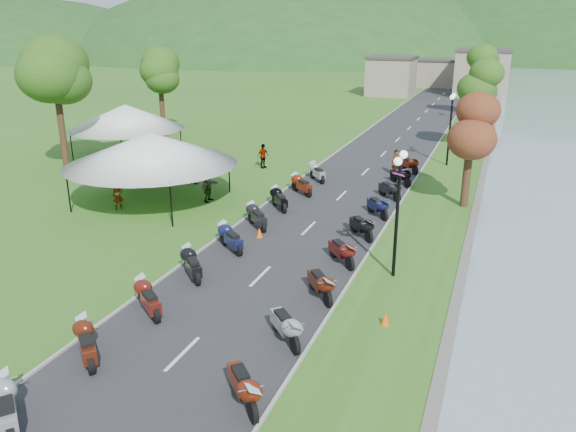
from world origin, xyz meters
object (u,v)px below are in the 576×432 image
(pedestrian_b, at_px, (194,183))
(pedestrian_c, at_px, (146,188))
(vendor_tent_main, at_px, (152,168))
(pedestrian_a, at_px, (119,209))

(pedestrian_b, xyz_separation_m, pedestrian_c, (-2.27, -1.99, 0.00))
(vendor_tent_main, xyz_separation_m, pedestrian_b, (0.12, 4.26, -2.00))
(pedestrian_a, distance_m, pedestrian_c, 4.28)
(pedestrian_b, bearing_deg, pedestrian_c, 59.70)
(pedestrian_c, bearing_deg, vendor_tent_main, 5.48)
(pedestrian_c, bearing_deg, pedestrian_b, 93.12)
(vendor_tent_main, relative_size, pedestrian_c, 3.66)
(vendor_tent_main, bearing_deg, pedestrian_a, -119.45)
(pedestrian_a, relative_size, pedestrian_b, 0.95)
(pedestrian_a, xyz_separation_m, pedestrian_b, (1.17, 6.13, 0.00))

